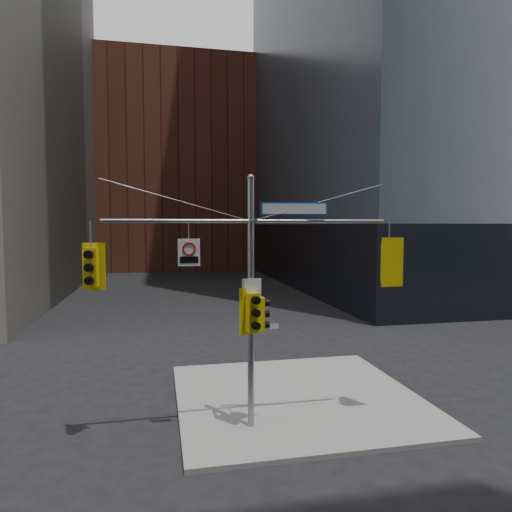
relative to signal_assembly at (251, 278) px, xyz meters
name	(u,v)px	position (x,y,z in m)	size (l,w,h in m)	color
ground	(267,467)	(0.00, -1.99, -4.42)	(160.00, 160.00, 0.00)	black
sidewalk_corner	(297,397)	(2.00, 2.01, -4.34)	(8.00, 8.00, 0.15)	gray
podium_ne	(455,253)	(28.00, 30.01, -1.42)	(36.40, 36.40, 6.00)	black
brick_midrise	(176,170)	(0.00, 56.01, 9.58)	(26.00, 20.00, 28.00)	maroon
signal_assembly	(251,278)	(0.00, 0.00, 0.00)	(8.00, 0.80, 7.30)	gray
traffic_light_west_arm	(92,267)	(-4.24, 0.01, 0.38)	(0.59, 0.54, 1.26)	yellow
traffic_light_east_arm	(389,262)	(4.21, 0.00, 0.38)	(0.69, 0.55, 1.45)	yellow
traffic_light_pole_side	(262,314)	(0.32, 0.00, -1.04)	(0.38, 0.33, 0.94)	yellow
traffic_light_pole_front	(253,312)	(0.00, -0.27, -0.92)	(0.62, 0.57, 1.31)	yellow
street_sign_blade	(294,209)	(1.25, 0.00, 1.93)	(1.92, 0.31, 0.37)	#104599
regulatory_sign_arm	(189,252)	(-1.72, -0.02, 0.76)	(0.60, 0.07, 0.75)	silver
regulatory_sign_pole	(252,292)	(0.00, -0.11, -0.39)	(0.55, 0.09, 0.72)	silver
street_blade_ew	(266,327)	(0.45, 0.01, -1.42)	(0.72, 0.06, 0.14)	silver
street_blade_ns	(248,332)	(0.00, 0.46, -1.64)	(0.05, 0.70, 0.14)	#145926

